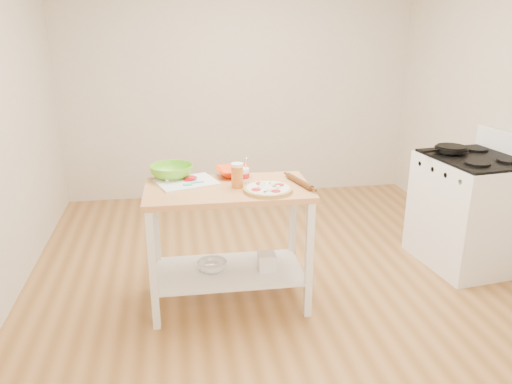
{
  "coord_description": "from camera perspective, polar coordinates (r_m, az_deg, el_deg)",
  "views": [
    {
      "loc": [
        -0.77,
        -3.45,
        1.99
      ],
      "look_at": [
        -0.23,
        -0.26,
        0.87
      ],
      "focal_mm": 35.0,
      "sensor_mm": 36.0,
      "label": 1
    }
  ],
  "objects": [
    {
      "name": "yogurt_tub",
      "position": [
        3.53,
        -1.47,
        1.94
      ],
      "size": [
        0.09,
        0.09,
        0.18
      ],
      "color": "white",
      "rests_on": "prep_island"
    },
    {
      "name": "spatula",
      "position": [
        3.49,
        -7.26,
        0.99
      ],
      "size": [
        0.15,
        0.07,
        0.01
      ],
      "rotation": [
        0.0,
        0.0,
        0.17
      ],
      "color": "#35BFB7",
      "rests_on": "cutting_board"
    },
    {
      "name": "gas_stove",
      "position": [
        4.56,
        23.16,
        -1.98
      ],
      "size": [
        0.77,
        0.87,
        1.11
      ],
      "rotation": [
        0.0,
        0.0,
        0.11
      ],
      "color": "white",
      "rests_on": "ground"
    },
    {
      "name": "beer_pint",
      "position": [
        3.41,
        -2.16,
        1.93
      ],
      "size": [
        0.08,
        0.08,
        0.17
      ],
      "color": "#C86F25",
      "rests_on": "prep_island"
    },
    {
      "name": "knife",
      "position": [
        3.68,
        -9.8,
        1.82
      ],
      "size": [
        0.27,
        0.06,
        0.01
      ],
      "rotation": [
        0.0,
        0.0,
        -0.17
      ],
      "color": "silver",
      "rests_on": "cutting_board"
    },
    {
      "name": "pizza",
      "position": [
        3.35,
        1.38,
        0.36
      ],
      "size": [
        0.33,
        0.33,
        0.05
      ],
      "rotation": [
        0.0,
        0.0,
        0.13
      ],
      "color": "tan",
      "rests_on": "prep_island"
    },
    {
      "name": "prep_island",
      "position": [
        3.53,
        -3.17,
        -3.32
      ],
      "size": [
        1.15,
        0.65,
        0.9
      ],
      "rotation": [
        0.0,
        0.0,
        -0.02
      ],
      "color": "tan",
      "rests_on": "ground"
    },
    {
      "name": "shelf_bin",
      "position": [
        3.67,
        1.23,
        -7.95
      ],
      "size": [
        0.13,
        0.13,
        0.12
      ],
      "primitive_type": "cube",
      "rotation": [
        0.0,
        0.0,
        -0.02
      ],
      "color": "white",
      "rests_on": "prep_island"
    },
    {
      "name": "skillet",
      "position": [
        4.46,
        21.35,
        4.6
      ],
      "size": [
        0.42,
        0.27,
        0.03
      ],
      "rotation": [
        0.0,
        0.0,
        0.17
      ],
      "color": "black",
      "rests_on": "gas_stove"
    },
    {
      "name": "orange_bowl",
      "position": [
        3.68,
        -2.66,
        2.32
      ],
      "size": [
        0.27,
        0.27,
        0.06
      ],
      "primitive_type": "imported",
      "rotation": [
        0.0,
        0.0,
        0.08
      ],
      "color": "#F53E04",
      "rests_on": "prep_island"
    },
    {
      "name": "shelf_glass_bowl",
      "position": [
        3.69,
        -5.04,
        -8.41
      ],
      "size": [
        0.29,
        0.29,
        0.07
      ],
      "primitive_type": "imported",
      "rotation": [
        0.0,
        0.0,
        -0.44
      ],
      "color": "silver",
      "rests_on": "prep_island"
    },
    {
      "name": "room_shell",
      "position": [
        3.59,
        2.94,
        8.77
      ],
      "size": [
        4.04,
        4.54,
        2.74
      ],
      "color": "#A4713C",
      "rests_on": "ground"
    },
    {
      "name": "cutting_board",
      "position": [
        3.56,
        -7.99,
        1.15
      ],
      "size": [
        0.47,
        0.41,
        0.04
      ],
      "rotation": [
        0.0,
        0.0,
        0.32
      ],
      "color": "white",
      "rests_on": "prep_island"
    },
    {
      "name": "rolling_pin",
      "position": [
        3.5,
        4.99,
        1.18
      ],
      "size": [
        0.12,
        0.33,
        0.04
      ],
      "primitive_type": "cylinder",
      "rotation": [
        1.57,
        0.0,
        0.26
      ],
      "color": "brown",
      "rests_on": "prep_island"
    },
    {
      "name": "green_bowl",
      "position": [
        3.67,
        -9.61,
        2.31
      ],
      "size": [
        0.41,
        0.41,
        0.1
      ],
      "primitive_type": "imported",
      "rotation": [
        0.0,
        0.0,
        0.39
      ],
      "color": "#68C324",
      "rests_on": "prep_island"
    }
  ]
}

